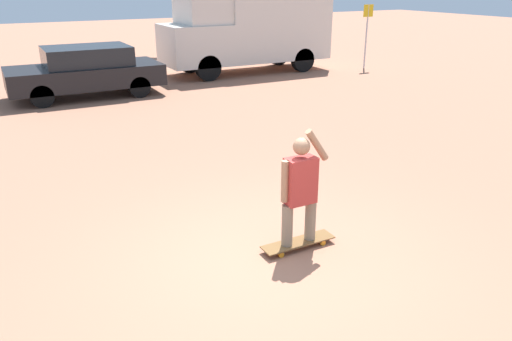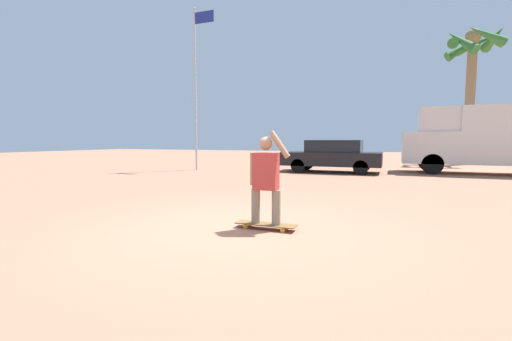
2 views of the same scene
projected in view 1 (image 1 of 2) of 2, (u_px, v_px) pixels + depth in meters
The scene contains 6 objects.
ground_plane at pixel (270, 260), 6.12m from camera, with size 80.00×80.00×0.00m, color #A36B51.
skateboard at pixel (298, 243), 6.38m from camera, with size 0.99×0.25×0.09m.
person_skateboarder at pixel (300, 186), 6.10m from camera, with size 0.66×0.22×1.49m.
camper_van at pixel (249, 29), 18.04m from camera, with size 6.12×2.07×2.83m.
parked_car_black at pixel (86, 71), 14.45m from camera, with size 4.27×1.94×1.44m.
street_sign at pixel (367, 28), 18.76m from camera, with size 0.44×0.06×2.36m.
Camera 1 is at (-2.68, -4.60, 3.23)m, focal length 35.00 mm.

